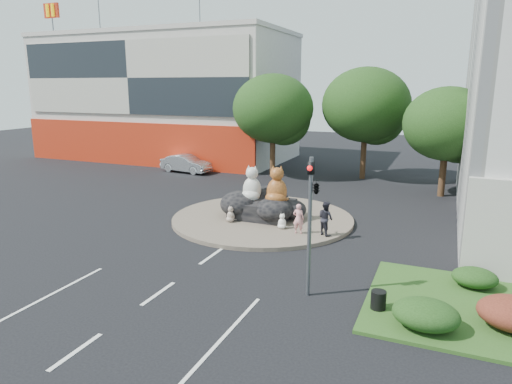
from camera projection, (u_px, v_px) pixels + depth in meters
ground at (158, 294)px, 16.45m from camera, size 120.00×120.00×0.00m
roundabout_island at (263, 218)px, 25.39m from camera, size 10.00×10.00×0.20m
rock_plinth at (263, 209)px, 25.27m from camera, size 3.20×2.60×0.90m
shophouse_block at (166, 97)px, 46.90m from camera, size 25.20×12.30×17.40m
tree_left at (274, 112)px, 36.53m from camera, size 6.46×6.46×8.27m
tree_mid at (367, 109)px, 35.59m from camera, size 6.84×6.84×8.76m
tree_right at (448, 127)px, 29.94m from camera, size 5.70×5.70×7.30m
hedge_near_green at (426, 314)px, 13.80m from camera, size 2.00×1.60×0.90m
hedge_back_green at (475, 278)px, 16.66m from camera, size 1.60×1.28×0.72m
traffic_light at (313, 197)px, 15.48m from camera, size 0.44×1.24×5.00m
cat_white at (252, 183)px, 24.98m from camera, size 1.21×1.06×1.99m
cat_tabby at (277, 185)px, 24.33m from camera, size 1.45×1.32×2.10m
kitten_calico at (231, 214)px, 24.37m from camera, size 0.67×0.64×0.87m
kitten_white at (282, 221)px, 23.21m from camera, size 0.64×0.62×0.81m
pedestrian_pink at (298, 219)px, 22.36m from camera, size 0.58×0.41×1.51m
pedestrian_dark at (326, 218)px, 22.13m from camera, size 1.03×0.99×1.68m
parked_car at (186, 164)px, 39.24m from camera, size 4.78×2.17×1.52m
litter_bin at (378, 300)px, 15.04m from camera, size 0.62×0.62×0.62m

